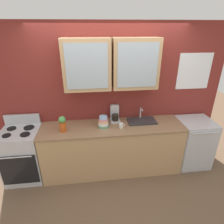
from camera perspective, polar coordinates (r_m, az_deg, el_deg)
ground_plane at (r=3.70m, az=0.16°, el=-16.76°), size 10.00×10.00×0.00m
back_wall_unit at (r=3.25m, az=-0.42°, el=6.50°), size 4.03×0.41×2.54m
counter at (r=3.42m, az=0.17°, el=-11.02°), size 2.44×0.63×0.91m
stove_range at (r=3.59m, az=-25.35°, el=-11.66°), size 0.61×0.63×1.09m
sink_faucet at (r=3.35m, az=9.04°, el=-2.60°), size 0.49×0.29×0.23m
bowl_stack at (r=3.12m, az=-2.66°, el=-3.13°), size 0.18×0.18×0.19m
vase at (r=3.07m, az=-14.88°, el=-3.52°), size 0.11×0.11×0.26m
cup_near_sink at (r=3.11m, az=2.84°, el=-4.16°), size 0.10×0.07×0.08m
dishwasher at (r=3.88m, az=23.38°, el=-8.54°), size 0.60×0.61×0.91m
coffee_maker at (r=3.31m, az=0.86°, el=-0.93°), size 0.17×0.20×0.29m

